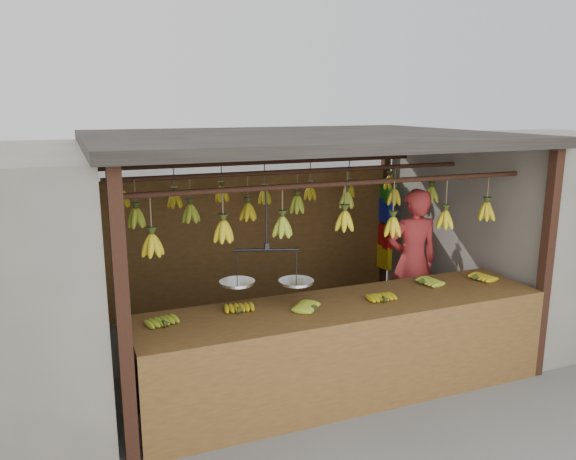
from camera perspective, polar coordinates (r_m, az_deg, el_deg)
name	(u,v)px	position (r m, az deg, el deg)	size (l,w,h in m)	color
ground	(298,347)	(6.51, 1.01, -11.78)	(80.00, 80.00, 0.00)	#5B5B57
stall	(287,171)	(6.27, -0.10, 6.05)	(4.30, 3.30, 2.40)	black
neighbor_right	(548,223)	(8.20, 24.91, 0.62)	(3.00, 3.00, 2.30)	slate
counter	(352,327)	(5.21, 6.56, -9.75)	(3.89, 0.88, 0.96)	brown
hanging_bananas	(299,206)	(6.03, 1.10, 2.43)	(3.62, 2.23, 0.38)	gold
balance_scale	(267,278)	(4.96, -2.17, -4.89)	(0.80, 0.48, 0.85)	black
vendor	(412,261)	(6.83, 12.53, -3.11)	(0.64, 0.42, 1.74)	#BF3333
bag_bundles	(386,224)	(8.20, 9.88, 0.62)	(0.08, 0.26, 1.32)	#199926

